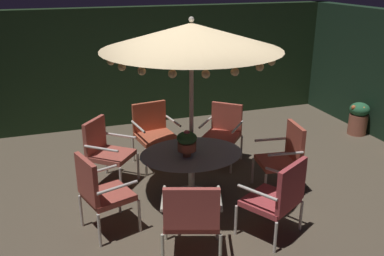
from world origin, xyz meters
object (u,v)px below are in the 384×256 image
Objects in this scene: potted_plant_front_corner at (358,117)px; patio_chair_southwest at (105,148)px; patio_umbrella at (191,37)px; patio_chair_south at (154,130)px; patio_dining_table at (191,164)px; centerpiece_planter at (187,141)px; patio_chair_northeast at (279,195)px; patio_chair_north at (191,215)px; patio_chair_west at (100,190)px; patio_chair_southeast at (223,130)px; patio_chair_east at (285,154)px.

patio_chair_southwest is at bearing -174.70° from potted_plant_front_corner.
patio_umbrella is 2.19m from patio_chair_south.
centerpiece_planter reaches higher than patio_dining_table.
patio_chair_northeast is at bearing -142.08° from potted_plant_front_corner.
centerpiece_planter is at bearing -160.54° from potted_plant_front_corner.
potted_plant_front_corner is (4.13, -0.03, -0.24)m from patio_chair_south.
patio_chair_north is at bearing -108.87° from patio_umbrella.
patio_dining_table is 1.38× the size of patio_chair_west.
patio_chair_southwest reaches higher than patio_dining_table.
patio_umbrella is 4.58m from potted_plant_front_corner.
patio_dining_table is 1.37m from patio_chair_southeast.
patio_chair_west reaches higher than potted_plant_front_corner.
potted_plant_front_corner is at bearing 18.73° from patio_umbrella.
patio_chair_southwest reaches higher than patio_chair_southeast.
centerpiece_planter is 0.37× the size of patio_chair_east.
patio_chair_north is 2.12m from patio_chair_east.
patio_chair_east is at bearing 31.64° from patio_chair_north.
patio_chair_east reaches higher than patio_chair_north.
potted_plant_front_corner is (4.03, 1.42, -0.58)m from centerpiece_planter.
patio_chair_southwest is at bearing 140.70° from patio_umbrella.
patio_chair_southeast is 0.97× the size of patio_chair_south.
patio_umbrella is 2.51× the size of patio_chair_south.
patio_dining_table is at bearing 119.89° from patio_chair_northeast.
patio_dining_table is 1.38m from patio_chair_south.
patio_chair_north is at bearing -148.36° from patio_chair_east.
patio_chair_northeast is at bearing -70.91° from patio_chair_south.
patio_chair_west is (-1.31, -0.42, -1.70)m from patio_umbrella.
patio_chair_northeast is 2.70m from patio_chair_south.
patio_chair_north is at bearing -74.01° from patio_chair_southwest.
potted_plant_front_corner is at bearing 30.99° from patio_chair_north.
patio_chair_west is (-2.22, -1.44, 0.02)m from patio_chair_southeast.
patio_chair_south reaches higher than patio_chair_north.
centerpiece_planter is (-0.10, -0.09, 0.38)m from patio_dining_table.
patio_dining_table is 0.56× the size of patio_umbrella.
patio_chair_east is at bearing -3.67° from centerpiece_planter.
patio_umbrella is 2.59× the size of patio_chair_southeast.
patio_chair_east is 2.64m from patio_chair_southwest.
centerpiece_planter is 0.37× the size of patio_chair_south.
patio_umbrella reaches higher than patio_chair_southeast.
patio_chair_east is at bearing -23.48° from patio_chair_southwest.
potted_plant_front_corner is at bearing 5.81° from patio_chair_southeast.
patio_dining_table is 1.37m from patio_chair_west.
patio_chair_west reaches higher than patio_chair_south.
patio_umbrella is 2.50× the size of patio_chair_east.
patio_chair_east reaches higher than patio_dining_table.
patio_chair_north is at bearing -149.01° from potted_plant_front_corner.
patio_chair_southeast is at bearing 48.40° from patio_umbrella.
centerpiece_planter is at bearing -44.76° from patio_chair_southwest.
patio_chair_southwest is at bearing -150.40° from patio_chair_south.
patio_dining_table is at bearing 137.57° from patio_umbrella.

